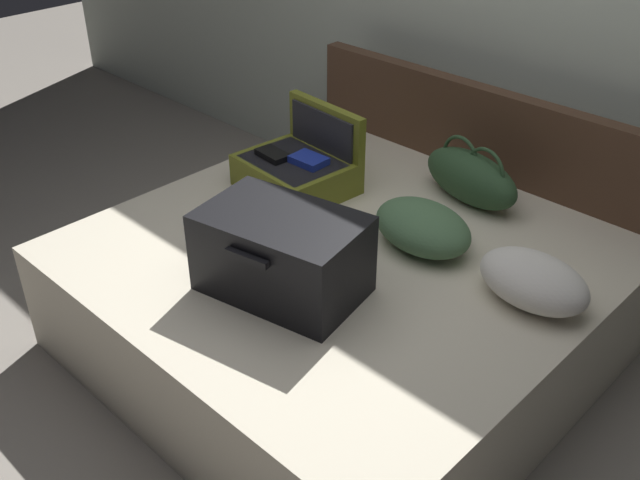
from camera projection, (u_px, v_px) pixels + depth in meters
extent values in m
plane|color=gray|center=(274.00, 391.00, 2.91)|extent=(12.00, 12.00, 0.00)
cube|color=beige|center=(343.00, 298.00, 3.02)|extent=(1.90, 1.83, 0.49)
cube|color=#4C3323|center=(479.00, 178.00, 3.50)|extent=(1.94, 0.08, 0.90)
cube|color=black|center=(282.00, 261.00, 2.59)|extent=(0.63, 0.47, 0.24)
cube|color=#28282D|center=(282.00, 252.00, 2.57)|extent=(0.55, 0.41, 0.17)
cube|color=#1E33A5|center=(250.00, 227.00, 2.54)|extent=(0.13, 0.11, 0.03)
cube|color=#B21E19|center=(308.00, 231.00, 2.51)|extent=(0.12, 0.13, 0.03)
cube|color=black|center=(281.00, 224.00, 2.51)|extent=(0.63, 0.47, 0.06)
cube|color=black|center=(247.00, 258.00, 2.39)|extent=(0.17, 0.06, 0.02)
cube|color=olive|center=(293.00, 175.00, 3.27)|extent=(0.50, 0.39, 0.15)
cube|color=#28282D|center=(293.00, 171.00, 3.25)|extent=(0.44, 0.35, 0.10)
cube|color=black|center=(273.00, 155.00, 3.25)|extent=(0.16, 0.10, 0.03)
cube|color=#1E33A5|center=(309.00, 161.00, 3.20)|extent=(0.16, 0.12, 0.04)
cube|color=olive|center=(326.00, 142.00, 3.32)|extent=(0.47, 0.08, 0.36)
cube|color=#28282D|center=(322.00, 143.00, 3.31)|extent=(0.40, 0.04, 0.30)
ellipsoid|color=#2D4C2D|center=(471.00, 178.00, 3.17)|extent=(0.53, 0.29, 0.22)
torus|color=#2D4C2D|center=(460.00, 159.00, 3.18)|extent=(0.21, 0.05, 0.21)
torus|color=#2D4C2D|center=(485.00, 172.00, 3.08)|extent=(0.21, 0.05, 0.21)
ellipsoid|color=#4C724C|center=(423.00, 227.00, 2.86)|extent=(0.47, 0.36, 0.18)
ellipsoid|color=white|center=(533.00, 281.00, 2.55)|extent=(0.42, 0.29, 0.18)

